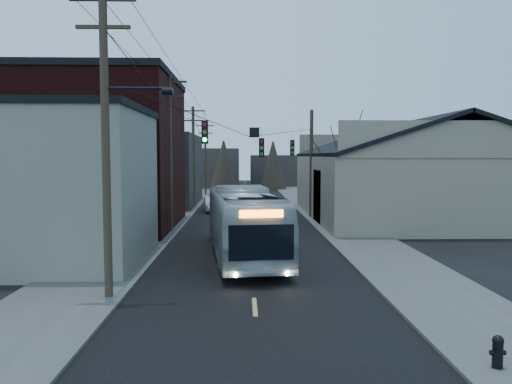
# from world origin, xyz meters

# --- Properties ---
(ground) EXTENTS (160.00, 160.00, 0.00)m
(ground) POSITION_xyz_m (0.00, 0.00, 0.00)
(ground) COLOR black
(ground) RESTS_ON ground
(road_surface) EXTENTS (9.00, 110.00, 0.02)m
(road_surface) POSITION_xyz_m (0.00, 30.00, 0.01)
(road_surface) COLOR black
(road_surface) RESTS_ON ground
(sidewalk_left) EXTENTS (4.00, 110.00, 0.12)m
(sidewalk_left) POSITION_xyz_m (-6.50, 30.00, 0.06)
(sidewalk_left) COLOR #474744
(sidewalk_left) RESTS_ON ground
(sidewalk_right) EXTENTS (4.00, 110.00, 0.12)m
(sidewalk_right) POSITION_xyz_m (6.50, 30.00, 0.06)
(sidewalk_right) COLOR #474744
(sidewalk_right) RESTS_ON ground
(building_clapboard) EXTENTS (8.00, 8.00, 7.00)m
(building_clapboard) POSITION_xyz_m (-9.00, 9.00, 3.50)
(building_clapboard) COLOR gray
(building_clapboard) RESTS_ON ground
(building_brick) EXTENTS (10.00, 12.00, 10.00)m
(building_brick) POSITION_xyz_m (-10.00, 20.00, 5.00)
(building_brick) COLOR black
(building_brick) RESTS_ON ground
(building_left_far) EXTENTS (9.00, 14.00, 7.00)m
(building_left_far) POSITION_xyz_m (-9.50, 36.00, 3.50)
(building_left_far) COLOR #36302B
(building_left_far) RESTS_ON ground
(warehouse) EXTENTS (16.16, 20.60, 7.73)m
(warehouse) POSITION_xyz_m (13.00, 25.00, 2.70)
(warehouse) COLOR gray
(warehouse) RESTS_ON ground
(building_far_left) EXTENTS (10.00, 12.00, 6.00)m
(building_far_left) POSITION_xyz_m (-6.00, 65.00, 3.00)
(building_far_left) COLOR #36302B
(building_far_left) RESTS_ON ground
(building_far_right) EXTENTS (12.00, 14.00, 5.00)m
(building_far_right) POSITION_xyz_m (7.00, 70.00, 2.50)
(building_far_right) COLOR #36302B
(building_far_right) RESTS_ON ground
(bare_tree) EXTENTS (0.40, 0.40, 7.20)m
(bare_tree) POSITION_xyz_m (6.50, 20.00, 3.60)
(bare_tree) COLOR black
(bare_tree) RESTS_ON ground
(utility_lines) EXTENTS (11.24, 45.28, 10.50)m
(utility_lines) POSITION_xyz_m (-3.11, 24.14, 4.95)
(utility_lines) COLOR #382B1E
(utility_lines) RESTS_ON ground
(bus) EXTENTS (4.12, 12.34, 3.37)m
(bus) POSITION_xyz_m (-0.34, 10.22, 1.69)
(bus) COLOR #A5ABB0
(bus) RESTS_ON ground
(parked_car) EXTENTS (1.93, 4.34, 1.38)m
(parked_car) POSITION_xyz_m (-3.00, 29.94, 0.69)
(parked_car) COLOR #A1A5A9
(parked_car) RESTS_ON ground
(fire_hydrant) EXTENTS (0.35, 0.26, 0.76)m
(fire_hydrant) POSITION_xyz_m (5.42, -3.07, 0.52)
(fire_hydrant) COLOR black
(fire_hydrant) RESTS_ON sidewalk_right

